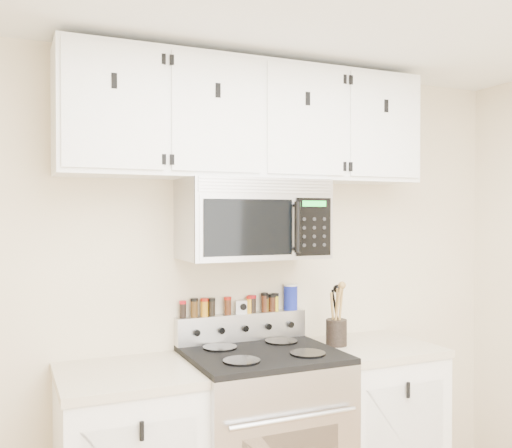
{
  "coord_description": "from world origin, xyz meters",
  "views": [
    {
      "loc": [
        -1.2,
        -1.23,
        1.66
      ],
      "look_at": [
        -0.03,
        1.45,
        1.6
      ],
      "focal_mm": 40.0,
      "sensor_mm": 36.0,
      "label": 1
    }
  ],
  "objects_px": {
    "range": "(263,441)",
    "microwave": "(253,219)",
    "salt_canister": "(291,297)",
    "utensil_crock": "(336,330)"
  },
  "relations": [
    {
      "from": "microwave",
      "to": "utensil_crock",
      "type": "distance_m",
      "value": 0.79
    },
    {
      "from": "range",
      "to": "utensil_crock",
      "type": "relative_size",
      "value": 3.22
    },
    {
      "from": "range",
      "to": "salt_canister",
      "type": "height_order",
      "value": "salt_canister"
    },
    {
      "from": "microwave",
      "to": "salt_canister",
      "type": "bearing_deg",
      "value": 26.96
    },
    {
      "from": "microwave",
      "to": "salt_canister",
      "type": "distance_m",
      "value": 0.57
    },
    {
      "from": "range",
      "to": "microwave",
      "type": "bearing_deg",
      "value": 89.77
    },
    {
      "from": "range",
      "to": "microwave",
      "type": "relative_size",
      "value": 1.45
    },
    {
      "from": "microwave",
      "to": "salt_canister",
      "type": "height_order",
      "value": "microwave"
    },
    {
      "from": "range",
      "to": "salt_canister",
      "type": "distance_m",
      "value": 0.8
    },
    {
      "from": "microwave",
      "to": "range",
      "type": "bearing_deg",
      "value": -90.23
    }
  ]
}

